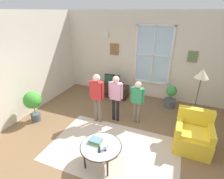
{
  "coord_description": "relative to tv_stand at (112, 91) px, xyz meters",
  "views": [
    {
      "loc": [
        1.16,
        -2.67,
        2.86
      ],
      "look_at": [
        -0.27,
        0.89,
        1.1
      ],
      "focal_mm": 27.58,
      "sensor_mm": 36.0,
      "label": 1
    }
  ],
  "objects": [
    {
      "name": "area_rug",
      "position": [
        1.02,
        -2.5,
        -0.21
      ],
      "size": [
        2.89,
        1.83,
        0.01
      ],
      "primitive_type": "cube",
      "color": "#C6B29E",
      "rests_on": "ground_plane"
    },
    {
      "name": "person_pink_shirt",
      "position": [
        0.66,
        -1.39,
        0.63
      ],
      "size": [
        0.4,
        0.18,
        1.34
      ],
      "color": "black",
      "rests_on": "ground_plane"
    },
    {
      "name": "coffee_table",
      "position": [
        0.93,
        -2.94,
        0.21
      ],
      "size": [
        0.83,
        0.83,
        0.46
      ],
      "color": "#99B2B7",
      "rests_on": "ground_plane"
    },
    {
      "name": "tv_stand",
      "position": [
        0.0,
        0.0,
        0.0
      ],
      "size": [
        1.13,
        0.47,
        0.43
      ],
      "color": "#2D2319",
      "rests_on": "ground_plane"
    },
    {
      "name": "television",
      "position": [
        0.0,
        -0.0,
        0.43
      ],
      "size": [
        0.57,
        0.08,
        0.41
      ],
      "color": "#4C4C4C",
      "rests_on": "tv_stand"
    },
    {
      "name": "cup",
      "position": [
        1.05,
        -3.0,
        0.29
      ],
      "size": [
        0.07,
        0.07,
        0.1
      ],
      "primitive_type": "cylinder",
      "color": "white",
      "rests_on": "coffee_table"
    },
    {
      "name": "remote_near_cup",
      "position": [
        0.96,
        -3.06,
        0.25
      ],
      "size": [
        0.1,
        0.14,
        0.02
      ],
      "primitive_type": "cube",
      "rotation": [
        0.0,
        0.0,
        0.44
      ],
      "color": "black",
      "rests_on": "coffee_table"
    },
    {
      "name": "floor_lamp",
      "position": [
        2.65,
        -0.98,
        1.16
      ],
      "size": [
        0.32,
        0.32,
        1.64
      ],
      "color": "black",
      "rests_on": "ground_plane"
    },
    {
      "name": "person_green_shirt",
      "position": [
        1.23,
        -1.28,
        0.56
      ],
      "size": [
        0.37,
        0.17,
        1.23
      ],
      "color": "#726656",
      "rests_on": "ground_plane"
    },
    {
      "name": "person_red_shirt",
      "position": [
        0.22,
        -1.63,
        0.67
      ],
      "size": [
        0.42,
        0.19,
        1.41
      ],
      "color": "#726656",
      "rests_on": "ground_plane"
    },
    {
      "name": "back_wall",
      "position": [
        0.95,
        0.53,
        1.24
      ],
      "size": [
        5.69,
        0.17,
        2.9
      ],
      "color": "beige",
      "rests_on": "ground_plane"
    },
    {
      "name": "potted_plant_by_window",
      "position": [
        2.02,
        -0.03,
        0.14
      ],
      "size": [
        0.37,
        0.37,
        0.73
      ],
      "color": "#4C565B",
      "rests_on": "ground_plane"
    },
    {
      "name": "potted_plant_corner",
      "position": [
        -1.45,
        -2.24,
        0.37
      ],
      "size": [
        0.48,
        0.48,
        0.89
      ],
      "color": "#4C565B",
      "rests_on": "ground_plane"
    },
    {
      "name": "armchair",
      "position": [
        2.64,
        -1.76,
        0.11
      ],
      "size": [
        0.76,
        0.74,
        0.87
      ],
      "color": "yellow",
      "rests_on": "ground_plane"
    },
    {
      "name": "book_stack",
      "position": [
        0.79,
        -2.89,
        0.28
      ],
      "size": [
        0.26,
        0.18,
        0.07
      ],
      "color": "#ABB335",
      "rests_on": "coffee_table"
    },
    {
      "name": "ground_plane",
      "position": [
        0.94,
        -2.61,
        -0.22
      ],
      "size": [
        6.29,
        6.77,
        0.02
      ],
      "primitive_type": "cube",
      "color": "brown"
    },
    {
      "name": "remote_near_books",
      "position": [
        1.06,
        -2.97,
        0.25
      ],
      "size": [
        0.07,
        0.15,
        0.02
      ],
      "primitive_type": "cube",
      "rotation": [
        0.0,
        0.0,
        0.23
      ],
      "color": "black",
      "rests_on": "coffee_table"
    }
  ]
}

